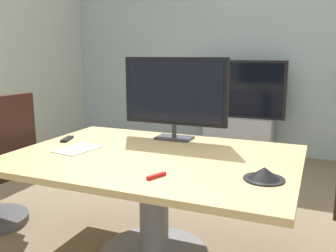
{
  "coord_description": "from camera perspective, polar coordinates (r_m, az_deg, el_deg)",
  "views": [
    {
      "loc": [
        1.06,
        -2.33,
        1.39
      ],
      "look_at": [
        0.06,
        0.06,
        0.88
      ],
      "focal_mm": 39.24,
      "sensor_mm": 36.0,
      "label": 1
    }
  ],
  "objects": [
    {
      "name": "ground_plane",
      "position": [
        2.91,
        -1.63,
        -17.42
      ],
      "size": [
        6.8,
        6.8,
        0.0
      ],
      "primitive_type": "plane",
      "color": "#7A664C"
    },
    {
      "name": "wall_back_glass_partition",
      "position": [
        5.33,
        11.39,
        10.06
      ],
      "size": [
        5.41,
        0.1,
        2.62
      ],
      "primitive_type": "cube",
      "color": "#9EB2B7",
      "rests_on": "ground"
    },
    {
      "name": "conference_table",
      "position": [
        2.5,
        -2.23,
        -8.33
      ],
      "size": [
        1.87,
        1.33,
        0.73
      ],
      "color": "tan",
      "rests_on": "ground"
    },
    {
      "name": "tv_monitor",
      "position": [
        2.85,
        1.05,
        5.07
      ],
      "size": [
        0.84,
        0.18,
        0.64
      ],
      "color": "#333338",
      "rests_on": "conference_table"
    },
    {
      "name": "wall_display_unit",
      "position": [
        5.06,
        10.9,
        0.14
      ],
      "size": [
        1.2,
        0.36,
        1.31
      ],
      "color": "#B7BABC",
      "rests_on": "ground"
    },
    {
      "name": "conference_phone",
      "position": [
        2.04,
        14.72,
        -7.25
      ],
      "size": [
        0.22,
        0.22,
        0.07
      ],
      "color": "black",
      "rests_on": "conference_table"
    },
    {
      "name": "remote_control",
      "position": [
        2.96,
        -15.41,
        -1.95
      ],
      "size": [
        0.1,
        0.18,
        0.02
      ],
      "primitive_type": "cube",
      "rotation": [
        0.0,
        0.0,
        0.31
      ],
      "color": "black",
      "rests_on": "conference_table"
    },
    {
      "name": "whiteboard_marker",
      "position": [
        2.01,
        -1.8,
        -7.74
      ],
      "size": [
        0.07,
        0.13,
        0.02
      ],
      "primitive_type": "cube",
      "rotation": [
        0.0,
        0.0,
        1.16
      ],
      "color": "red",
      "rests_on": "conference_table"
    },
    {
      "name": "paper_notepad",
      "position": [
        2.66,
        -13.89,
        -3.49
      ],
      "size": [
        0.25,
        0.33,
        0.01
      ],
      "primitive_type": "cube",
      "rotation": [
        0.0,
        0.0,
        -0.15
      ],
      "color": "white",
      "rests_on": "conference_table"
    }
  ]
}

